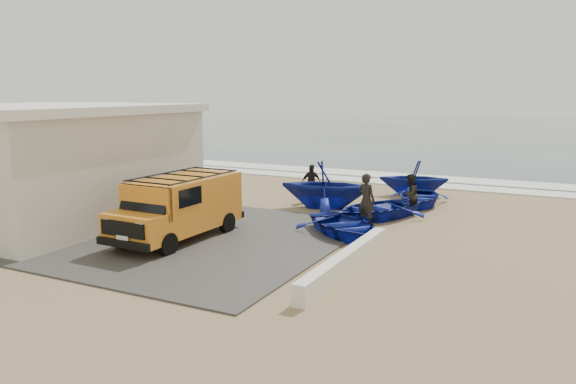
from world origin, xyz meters
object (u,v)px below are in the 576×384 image
at_px(van, 180,205).
at_px(fisherman_middle, 410,194).
at_px(parapet, 346,261).
at_px(fisherman_front, 366,200).
at_px(fisherman_back, 311,183).
at_px(boat_mid_right, 419,197).
at_px(boat_far_left, 414,178).
at_px(boat_mid_left, 326,185).
at_px(building, 47,162).
at_px(boat_near_left, 344,225).
at_px(boat_near_right, 376,209).

distance_m(van, fisherman_middle, 9.10).
relative_size(van, fisherman_middle, 3.06).
relative_size(parapet, fisherman_front, 3.11).
height_order(fisherman_middle, fisherman_back, fisherman_middle).
xyz_separation_m(boat_mid_right, boat_far_left, (-0.78, 2.16, 0.46)).
bearing_deg(boat_mid_left, building, 112.32).
bearing_deg(fisherman_middle, boat_near_left, 0.37).
height_order(van, fisherman_front, van).
bearing_deg(building, boat_far_left, 44.14).
height_order(parapet, boat_near_right, boat_near_right).
xyz_separation_m(van, fisherman_middle, (5.77, 7.04, -0.33)).
bearing_deg(parapet, building, 175.42).
height_order(van, boat_near_left, van).
bearing_deg(parapet, boat_far_left, 95.87).
bearing_deg(van, fisherman_front, 43.39).
bearing_deg(boat_near_right, van, -102.06).
bearing_deg(building, van, -2.69).
height_order(boat_mid_right, fisherman_back, fisherman_back).
bearing_deg(boat_near_left, building, 143.71).
bearing_deg(boat_near_right, boat_near_left, -64.70).
height_order(fisherman_front, fisherman_back, fisherman_front).
xyz_separation_m(building, boat_far_left, (11.27, 10.94, -1.34)).
distance_m(fisherman_middle, fisherman_back, 4.73).
bearing_deg(fisherman_back, van, -147.63).
distance_m(parapet, boat_mid_left, 8.36).
relative_size(van, boat_near_left, 1.39).
distance_m(parapet, boat_near_right, 6.60).
height_order(boat_near_left, boat_near_right, boat_near_right).
height_order(boat_mid_left, boat_far_left, boat_mid_left).
distance_m(boat_near_left, fisherman_middle, 4.43).
xyz_separation_m(boat_near_left, boat_mid_left, (-2.35, 3.97, 0.61)).
relative_size(van, boat_mid_left, 1.34).
xyz_separation_m(parapet, boat_near_right, (-1.28, 6.48, 0.12)).
distance_m(boat_mid_left, fisherman_front, 3.45).
bearing_deg(boat_far_left, building, -62.66).
xyz_separation_m(boat_far_left, fisherman_back, (-3.73, -3.33, -0.01)).
bearing_deg(boat_near_left, fisherman_front, 34.37).
bearing_deg(boat_far_left, fisherman_front, -16.66).
bearing_deg(boat_mid_right, fisherman_back, -176.82).
bearing_deg(boat_mid_left, fisherman_middle, -99.14).
height_order(boat_near_right, fisherman_front, fisherman_front).
height_order(boat_mid_right, boat_far_left, boat_far_left).
xyz_separation_m(building, parapet, (12.50, -1.00, -1.89)).
height_order(boat_mid_right, fisherman_front, fisherman_front).
xyz_separation_m(boat_mid_left, fisherman_back, (-1.20, 1.17, -0.16)).
relative_size(van, boat_far_left, 1.60).
bearing_deg(boat_mid_right, boat_near_right, -115.51).
bearing_deg(fisherman_back, fisherman_front, -92.55).
bearing_deg(fisherman_back, building, 175.68).
xyz_separation_m(parapet, boat_far_left, (-1.23, 11.94, 0.55)).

